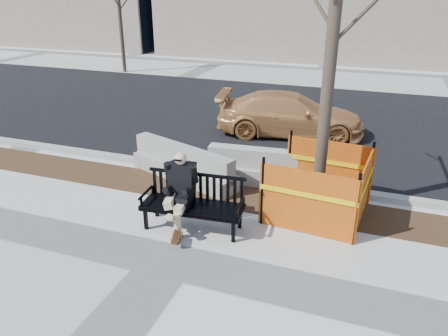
{
  "coord_description": "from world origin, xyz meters",
  "views": [
    {
      "loc": [
        2.91,
        -5.33,
        4.25
      ],
      "look_at": [
        0.36,
        1.68,
        1.05
      ],
      "focal_mm": 34.54,
      "sensor_mm": 36.0,
      "label": 1
    }
  ],
  "objects": [
    {
      "name": "ground",
      "position": [
        0.0,
        0.0,
        0.0
      ],
      "size": [
        120.0,
        120.0,
        0.0
      ],
      "primitive_type": "plane",
      "color": "beige",
      "rests_on": "ground"
    },
    {
      "name": "mulch_strip",
      "position": [
        0.0,
        2.6,
        0.0
      ],
      "size": [
        40.0,
        1.2,
        0.02
      ],
      "primitive_type": "cube",
      "color": "#47301C",
      "rests_on": "ground"
    },
    {
      "name": "asphalt_street",
      "position": [
        0.0,
        8.8,
        0.0
      ],
      "size": [
        60.0,
        10.4,
        0.01
      ],
      "primitive_type": "cube",
      "color": "black",
      "rests_on": "ground"
    },
    {
      "name": "curb",
      "position": [
        0.0,
        3.55,
        0.06
      ],
      "size": [
        60.0,
        0.25,
        0.12
      ],
      "primitive_type": "cube",
      "color": "#9E9B93",
      "rests_on": "ground"
    },
    {
      "name": "bench",
      "position": [
        -0.04,
        1.08,
        0.0
      ],
      "size": [
        1.99,
        0.86,
        1.03
      ],
      "primitive_type": null,
      "rotation": [
        0.0,
        0.0,
        0.08
      ],
      "color": "black",
      "rests_on": "ground"
    },
    {
      "name": "seated_man",
      "position": [
        -0.31,
        1.11,
        0.0
      ],
      "size": [
        0.7,
        1.07,
        1.43
      ],
      "primitive_type": null,
      "rotation": [
        0.0,
        0.0,
        0.08
      ],
      "color": "black",
      "rests_on": "ground"
    },
    {
      "name": "tree_fence",
      "position": [
        2.04,
        2.48,
        0.0
      ],
      "size": [
        2.96,
        2.96,
        6.82
      ],
      "primitive_type": null,
      "rotation": [
        0.0,
        0.0,
        -0.09
      ],
      "color": "orange",
      "rests_on": "ground"
    },
    {
      "name": "sedan",
      "position": [
        0.48,
        7.15,
        0.0
      ],
      "size": [
        4.61,
        2.51,
        1.27
      ],
      "primitive_type": "imported",
      "rotation": [
        0.0,
        0.0,
        1.75
      ],
      "color": "#CB894A",
      "rests_on": "ground"
    },
    {
      "name": "jersey_barrier_left",
      "position": [
        -1.16,
        3.04,
        0.0
      ],
      "size": [
        2.93,
        1.55,
        0.83
      ],
      "primitive_type": null,
      "rotation": [
        0.0,
        0.0,
        -0.35
      ],
      "color": "gray",
      "rests_on": "ground"
    },
    {
      "name": "jersey_barrier_right",
      "position": [
        0.87,
        3.47,
        0.0
      ],
      "size": [
        2.99,
        0.86,
        0.85
      ],
      "primitive_type": null,
      "rotation": [
        0.0,
        0.0,
        0.09
      ],
      "color": "#A3A098",
      "rests_on": "ground"
    },
    {
      "name": "far_tree_left",
      "position": [
        -9.79,
        14.3,
        0.0
      ],
      "size": [
        2.72,
        2.72,
        5.81
      ],
      "primitive_type": null,
      "rotation": [
        0.0,
        0.0,
        0.32
      ],
      "color": "#473A2D",
      "rests_on": "ground"
    }
  ]
}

